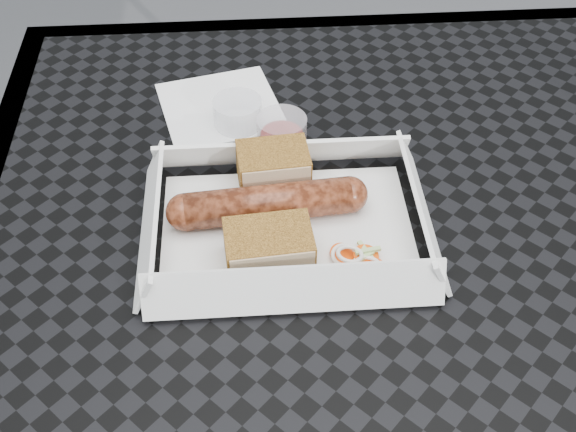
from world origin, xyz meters
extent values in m
cube|color=black|center=(0.00, 0.00, 0.74)|extent=(0.80, 0.80, 0.01)
cube|color=black|center=(0.00, 0.39, 0.73)|extent=(0.80, 0.03, 0.03)
cylinder|color=black|center=(-0.35, 0.35, 0.36)|extent=(0.03, 0.03, 0.73)
cylinder|color=black|center=(0.35, 0.35, 0.36)|extent=(0.03, 0.03, 0.73)
cube|color=white|center=(-0.11, 0.04, 0.75)|extent=(0.22, 0.15, 0.00)
cylinder|color=brown|center=(-0.12, 0.05, 0.77)|extent=(0.15, 0.05, 0.03)
sphere|color=brown|center=(-0.05, 0.06, 0.77)|extent=(0.03, 0.03, 0.03)
sphere|color=brown|center=(-0.19, 0.05, 0.77)|extent=(0.03, 0.03, 0.03)
cube|color=#936224|center=(-0.11, 0.09, 0.77)|extent=(0.07, 0.05, 0.04)
cube|color=#936224|center=(-0.12, 0.00, 0.77)|extent=(0.08, 0.05, 0.04)
cylinder|color=#F24D0A|center=(-0.06, -0.01, 0.75)|extent=(0.02, 0.02, 0.00)
torus|color=white|center=(-0.05, -0.01, 0.75)|extent=(0.02, 0.02, 0.00)
cube|color=#B2D17F|center=(-0.04, -0.01, 0.75)|extent=(0.02, 0.02, 0.00)
cube|color=white|center=(-0.16, 0.22, 0.75)|extent=(0.14, 0.14, 0.00)
cylinder|color=maroon|center=(-0.10, 0.16, 0.76)|extent=(0.05, 0.05, 0.03)
cylinder|color=silver|center=(-0.15, 0.19, 0.76)|extent=(0.05, 0.05, 0.03)
camera|label=1|loc=(-0.13, -0.40, 1.21)|focal=45.00mm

